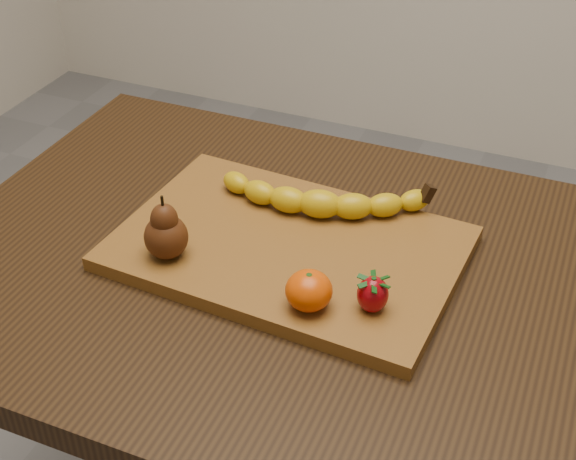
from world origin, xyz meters
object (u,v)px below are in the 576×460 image
at_px(pear, 165,227).
at_px(mandarin, 309,291).
at_px(table, 300,322).
at_px(cutting_board, 288,248).

bearing_deg(pear, mandarin, -6.61).
height_order(table, cutting_board, cutting_board).
xyz_separation_m(cutting_board, pear, (-0.13, -0.09, 0.05)).
relative_size(pear, mandarin, 1.57).
height_order(pear, mandarin, pear).
height_order(cutting_board, pear, pear).
bearing_deg(mandarin, cutting_board, 123.57).
bearing_deg(mandarin, table, 116.92).
bearing_deg(pear, table, 22.60).
bearing_deg(cutting_board, mandarin, -52.90).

